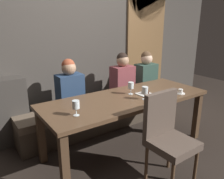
{
  "coord_description": "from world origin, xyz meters",
  "views": [
    {
      "loc": [
        -1.72,
        -2.16,
        1.7
      ],
      "look_at": [
        -0.15,
        0.12,
        0.84
      ],
      "focal_mm": 36.47,
      "sensor_mm": 36.0,
      "label": 1
    }
  ],
  "objects_px": {
    "wine_glass_far_left": "(145,91)",
    "dessert_plate": "(145,93)",
    "wine_glass_end_left": "(131,86)",
    "banquette_bench": "(99,116)",
    "espresso_cup": "(181,92)",
    "dining_table": "(127,104)",
    "chair_near_side": "(167,133)",
    "diner_bearded": "(122,77)",
    "wine_glass_far_right": "(76,105)",
    "diner_redhead": "(70,86)",
    "diner_far_end": "(146,73)"
  },
  "relations": [
    {
      "from": "diner_far_end",
      "to": "chair_near_side",
      "type": "bearing_deg",
      "value": -125.18
    },
    {
      "from": "banquette_bench",
      "to": "wine_glass_far_right",
      "type": "relative_size",
      "value": 15.24
    },
    {
      "from": "diner_far_end",
      "to": "wine_glass_far_right",
      "type": "height_order",
      "value": "diner_far_end"
    },
    {
      "from": "diner_bearded",
      "to": "diner_far_end",
      "type": "distance_m",
      "value": 0.52
    },
    {
      "from": "dining_table",
      "to": "diner_redhead",
      "type": "relative_size",
      "value": 3.01
    },
    {
      "from": "chair_near_side",
      "to": "wine_glass_end_left",
      "type": "xyz_separation_m",
      "value": [
        0.15,
        0.79,
        0.3
      ]
    },
    {
      "from": "diner_redhead",
      "to": "wine_glass_far_right",
      "type": "bearing_deg",
      "value": -110.46
    },
    {
      "from": "chair_near_side",
      "to": "diner_redhead",
      "type": "distance_m",
      "value": 1.52
    },
    {
      "from": "chair_near_side",
      "to": "diner_bearded",
      "type": "bearing_deg",
      "value": 71.04
    },
    {
      "from": "wine_glass_far_left",
      "to": "espresso_cup",
      "type": "distance_m",
      "value": 0.56
    },
    {
      "from": "banquette_bench",
      "to": "diner_far_end",
      "type": "bearing_deg",
      "value": 0.52
    },
    {
      "from": "dining_table",
      "to": "dessert_plate",
      "type": "height_order",
      "value": "dessert_plate"
    },
    {
      "from": "dining_table",
      "to": "dessert_plate",
      "type": "xyz_separation_m",
      "value": [
        0.27,
        -0.05,
        0.1
      ]
    },
    {
      "from": "diner_redhead",
      "to": "dessert_plate",
      "type": "bearing_deg",
      "value": -45.76
    },
    {
      "from": "wine_glass_far_left",
      "to": "banquette_bench",
      "type": "bearing_deg",
      "value": 98.71
    },
    {
      "from": "chair_near_side",
      "to": "diner_bearded",
      "type": "distance_m",
      "value": 1.54
    },
    {
      "from": "dining_table",
      "to": "wine_glass_end_left",
      "type": "distance_m",
      "value": 0.25
    },
    {
      "from": "wine_glass_end_left",
      "to": "wine_glass_far_left",
      "type": "relative_size",
      "value": 1.0
    },
    {
      "from": "chair_near_side",
      "to": "dining_table",
      "type": "bearing_deg",
      "value": 88.13
    },
    {
      "from": "diner_redhead",
      "to": "wine_glass_far_right",
      "type": "height_order",
      "value": "diner_redhead"
    },
    {
      "from": "dining_table",
      "to": "wine_glass_far_left",
      "type": "distance_m",
      "value": 0.31
    },
    {
      "from": "dining_table",
      "to": "diner_bearded",
      "type": "bearing_deg",
      "value": 56.68
    },
    {
      "from": "dessert_plate",
      "to": "diner_bearded",
      "type": "bearing_deg",
      "value": 75.37
    },
    {
      "from": "dining_table",
      "to": "diner_far_end",
      "type": "bearing_deg",
      "value": 35.77
    },
    {
      "from": "wine_glass_end_left",
      "to": "espresso_cup",
      "type": "bearing_deg",
      "value": -33.28
    },
    {
      "from": "banquette_bench",
      "to": "wine_glass_far_right",
      "type": "bearing_deg",
      "value": -132.67
    },
    {
      "from": "banquette_bench",
      "to": "espresso_cup",
      "type": "distance_m",
      "value": 1.32
    },
    {
      "from": "wine_glass_far_right",
      "to": "wine_glass_end_left",
      "type": "bearing_deg",
      "value": 13.97
    },
    {
      "from": "banquette_bench",
      "to": "chair_near_side",
      "type": "relative_size",
      "value": 2.55
    },
    {
      "from": "banquette_bench",
      "to": "diner_redhead",
      "type": "bearing_deg",
      "value": 178.76
    },
    {
      "from": "diner_redhead",
      "to": "wine_glass_far_left",
      "type": "distance_m",
      "value": 1.08
    },
    {
      "from": "diner_far_end",
      "to": "espresso_cup",
      "type": "distance_m",
      "value": 1.05
    },
    {
      "from": "diner_bearded",
      "to": "dessert_plate",
      "type": "relative_size",
      "value": 3.89
    },
    {
      "from": "dining_table",
      "to": "diner_bearded",
      "type": "distance_m",
      "value": 0.87
    },
    {
      "from": "wine_glass_far_left",
      "to": "dessert_plate",
      "type": "height_order",
      "value": "wine_glass_far_left"
    },
    {
      "from": "wine_glass_end_left",
      "to": "espresso_cup",
      "type": "distance_m",
      "value": 0.68
    },
    {
      "from": "wine_glass_end_left",
      "to": "banquette_bench",
      "type": "bearing_deg",
      "value": 101.12
    },
    {
      "from": "dining_table",
      "to": "espresso_cup",
      "type": "height_order",
      "value": "espresso_cup"
    },
    {
      "from": "espresso_cup",
      "to": "dessert_plate",
      "type": "xyz_separation_m",
      "value": [
        -0.41,
        0.25,
        -0.01
      ]
    },
    {
      "from": "diner_bearded",
      "to": "espresso_cup",
      "type": "bearing_deg",
      "value": -78.01
    },
    {
      "from": "diner_redhead",
      "to": "diner_bearded",
      "type": "xyz_separation_m",
      "value": [
        0.93,
        0.0,
        0.0
      ]
    },
    {
      "from": "diner_bearded",
      "to": "wine_glass_end_left",
      "type": "relative_size",
      "value": 4.51
    },
    {
      "from": "dining_table",
      "to": "wine_glass_far_left",
      "type": "height_order",
      "value": "wine_glass_far_left"
    },
    {
      "from": "chair_near_side",
      "to": "diner_bearded",
      "type": "xyz_separation_m",
      "value": [
        0.49,
        1.43,
        0.24
      ]
    },
    {
      "from": "dessert_plate",
      "to": "wine_glass_far_left",
      "type": "bearing_deg",
      "value": -133.64
    },
    {
      "from": "diner_redhead",
      "to": "diner_far_end",
      "type": "bearing_deg",
      "value": -0.05
    },
    {
      "from": "diner_bearded",
      "to": "dessert_plate",
      "type": "distance_m",
      "value": 0.79
    },
    {
      "from": "diner_bearded",
      "to": "espresso_cup",
      "type": "relative_size",
      "value": 6.16
    },
    {
      "from": "banquette_bench",
      "to": "wine_glass_end_left",
      "type": "distance_m",
      "value": 0.9
    },
    {
      "from": "wine_glass_end_left",
      "to": "wine_glass_far_right",
      "type": "bearing_deg",
      "value": -166.03
    }
  ]
}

